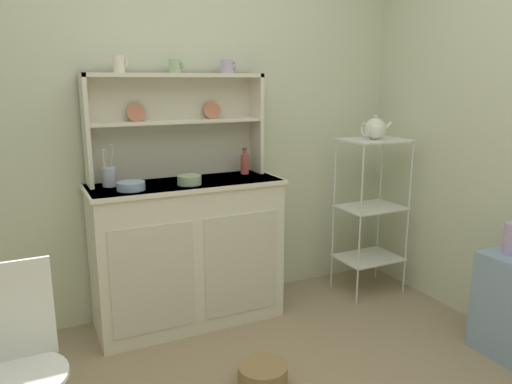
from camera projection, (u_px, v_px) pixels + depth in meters
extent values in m
cube|color=beige|center=(177.00, 120.00, 3.10)|extent=(3.84, 0.05, 2.50)
cube|color=silver|center=(188.00, 253.00, 3.04)|extent=(1.13, 0.42, 0.90)
cube|color=beige|center=(154.00, 280.00, 2.75)|extent=(0.48, 0.01, 0.63)
cube|color=beige|center=(242.00, 264.00, 2.98)|extent=(0.48, 0.01, 0.63)
cube|color=#EEE6CE|center=(186.00, 184.00, 2.94)|extent=(1.16, 0.45, 0.02)
cube|color=beige|center=(174.00, 126.00, 3.05)|extent=(1.09, 0.02, 0.64)
cube|color=silver|center=(86.00, 131.00, 2.75)|extent=(0.02, 0.18, 0.64)
cube|color=silver|center=(256.00, 124.00, 3.20)|extent=(0.02, 0.18, 0.64)
cube|color=silver|center=(177.00, 122.00, 2.97)|extent=(1.05, 0.16, 0.02)
cube|color=silver|center=(176.00, 75.00, 2.91)|extent=(1.09, 0.18, 0.02)
cylinder|color=#C67556|center=(136.00, 113.00, 2.88)|extent=(0.11, 0.03, 0.11)
cylinder|color=#C67556|center=(212.00, 110.00, 3.09)|extent=(0.11, 0.03, 0.11)
cylinder|color=silver|center=(360.00, 226.00, 3.25)|extent=(0.01, 0.01, 1.10)
cylinder|color=silver|center=(408.00, 219.00, 3.42)|extent=(0.01, 0.01, 1.10)
cylinder|color=silver|center=(334.00, 215.00, 3.51)|extent=(0.01, 0.01, 1.10)
cylinder|color=silver|center=(379.00, 209.00, 3.69)|extent=(0.01, 0.01, 1.10)
cube|color=silver|center=(374.00, 140.00, 3.35)|extent=(0.43, 0.33, 0.01)
cube|color=silver|center=(371.00, 207.00, 3.45)|extent=(0.43, 0.33, 0.01)
cube|color=silver|center=(368.00, 257.00, 3.54)|extent=(0.43, 0.33, 0.01)
cylinder|color=white|center=(16.00, 379.00, 1.76)|extent=(0.36, 0.36, 0.02)
cube|color=white|center=(10.00, 312.00, 1.84)|extent=(0.31, 0.02, 0.40)
cylinder|color=#93754C|center=(263.00, 376.00, 2.44)|extent=(0.25, 0.25, 0.12)
cylinder|color=silver|center=(119.00, 64.00, 2.75)|extent=(0.06, 0.06, 0.09)
torus|color=silver|center=(126.00, 63.00, 2.77)|extent=(0.01, 0.05, 0.05)
cylinder|color=#9EB78E|center=(175.00, 66.00, 2.89)|extent=(0.07, 0.07, 0.08)
torus|color=#9EB78E|center=(182.00, 65.00, 2.91)|extent=(0.01, 0.05, 0.05)
cylinder|color=#B79ECC|center=(227.00, 67.00, 3.04)|extent=(0.08, 0.08, 0.08)
torus|color=#B79ECC|center=(234.00, 66.00, 3.06)|extent=(0.01, 0.05, 0.05)
cylinder|color=#8EB2D1|center=(131.00, 186.00, 2.73)|extent=(0.16, 0.16, 0.05)
cylinder|color=#9EB78E|center=(189.00, 180.00, 2.87)|extent=(0.14, 0.14, 0.05)
cylinder|color=#B74C47|center=(245.00, 164.00, 3.18)|extent=(0.05, 0.05, 0.13)
cylinder|color=#B74C47|center=(245.00, 152.00, 3.17)|extent=(0.02, 0.02, 0.03)
cylinder|color=#4C382D|center=(245.00, 149.00, 3.16)|extent=(0.03, 0.03, 0.01)
cylinder|color=#B2B7C6|center=(109.00, 177.00, 2.81)|extent=(0.08, 0.08, 0.11)
cylinder|color=silver|center=(112.00, 162.00, 2.81)|extent=(0.02, 0.04, 0.19)
ellipsoid|color=silver|center=(110.00, 145.00, 2.79)|extent=(0.02, 0.01, 0.01)
cylinder|color=silver|center=(104.00, 165.00, 2.78)|extent=(0.01, 0.02, 0.16)
ellipsoid|color=silver|center=(103.00, 150.00, 2.77)|extent=(0.02, 0.01, 0.01)
cylinder|color=silver|center=(106.00, 165.00, 2.81)|extent=(0.02, 0.02, 0.16)
ellipsoid|color=silver|center=(105.00, 150.00, 2.79)|extent=(0.02, 0.01, 0.01)
sphere|color=white|center=(375.00, 129.00, 3.33)|extent=(0.14, 0.14, 0.14)
sphere|color=silver|center=(376.00, 116.00, 3.31)|extent=(0.02, 0.02, 0.02)
cylinder|color=white|center=(387.00, 126.00, 3.37)|extent=(0.09, 0.02, 0.07)
torus|color=white|center=(365.00, 129.00, 3.29)|extent=(0.01, 0.09, 0.09)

